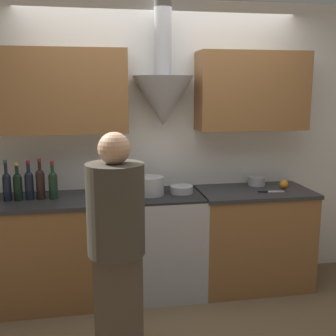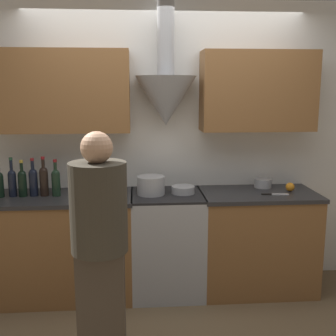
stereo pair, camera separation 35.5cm
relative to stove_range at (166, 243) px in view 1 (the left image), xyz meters
The scene contains 16 objects.
ground_plane 0.57m from the stove_range, 90.00° to the right, with size 12.00×12.00×0.00m, color brown.
wall_back 1.04m from the stove_range, 96.20° to the left, with size 8.40×0.54×2.60m.
counter_left 0.91m from the stove_range, behind, with size 1.21×0.62×0.91m.
counter_right 0.82m from the stove_range, ahead, with size 1.03×0.62×0.91m.
stove_range is the anchor object (origin of this frame).
wine_bottle_1 1.45m from the stove_range, behind, with size 0.07×0.07×0.34m.
wine_bottle_2 1.37m from the stove_range, behind, with size 0.07×0.07×0.32m.
wine_bottle_3 1.29m from the stove_range, behind, with size 0.07×0.07×0.33m.
wine_bottle_4 1.21m from the stove_range, behind, with size 0.07×0.07×0.34m.
wine_bottle_5 1.12m from the stove_range, behind, with size 0.07×0.07×0.32m.
stock_pot 0.55m from the stove_range, behind, with size 0.24×0.24×0.16m.
mixing_bowl 0.51m from the stove_range, ahead, with size 0.20×0.20×0.06m.
orange_fruit 1.22m from the stove_range, ahead, with size 0.08×0.08×0.08m.
saucepan 1.05m from the stove_range, 10.91° to the left, with size 0.16×0.16×0.08m.
chefs_knife 1.05m from the stove_range, ahead, with size 0.24×0.05×0.01m.
person_foreground_left 1.28m from the stove_range, 114.18° to the right, with size 0.35×0.35×1.58m.
Camera 1 is at (-0.62, -3.20, 1.83)m, focal length 45.00 mm.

